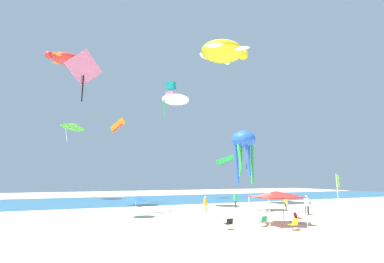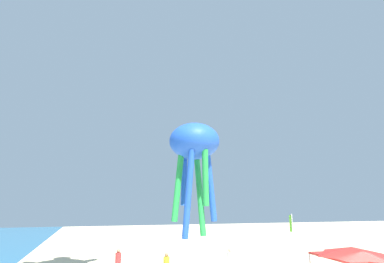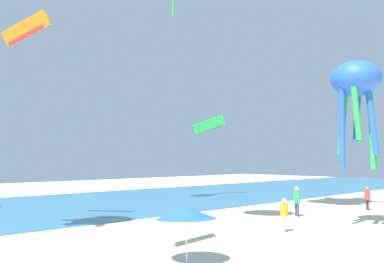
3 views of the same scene
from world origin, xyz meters
name	(u,v)px [view 1 (image 1 of 3)]	position (x,y,z in m)	size (l,w,h in m)	color
ground	(251,226)	(0.00, 0.00, -0.05)	(120.00, 120.00, 0.10)	beige
ocean_strip	(160,199)	(0.00, 27.30, 0.01)	(120.00, 20.04, 0.02)	#28668E
canopy_tent	(276,194)	(1.94, -0.83, 2.36)	(3.51, 2.97, 2.63)	#B7B7BC
beach_umbrella	(136,199)	(-7.62, 7.59, 1.73)	(2.18, 2.19, 1.99)	silver
folding_chair_facing_ocean	(294,223)	(1.74, -2.81, 0.47)	(0.67, 0.59, 0.82)	black
folding_chair_right_of_tent	(229,223)	(-2.47, -0.94, 0.47)	(0.57, 0.65, 0.82)	black
folding_chair_near_cooler	(263,220)	(0.53, -0.87, 0.47)	(0.59, 0.67, 0.82)	black
folding_chair_left_of_tent	(297,217)	(4.31, -0.42, 0.47)	(0.70, 0.77, 0.82)	black
banner_flag	(338,193)	(8.13, -1.30, 2.41)	(0.36, 0.06, 4.02)	silver
person_kite_handler	(285,199)	(11.96, 9.82, 0.96)	(0.40, 0.39, 1.64)	black
person_by_tent	(286,202)	(9.60, 6.95, 0.94)	(0.38, 0.38, 1.61)	#C6B28C
person_watching_sky	(235,199)	(5.53, 11.47, 1.09)	(0.44, 0.44, 1.85)	#33384C
person_beachcomber	(307,203)	(8.71, 2.93, 1.12)	(0.45, 0.50, 1.90)	black
person_far_stroller	(205,203)	(0.15, 8.77, 0.97)	(0.41, 0.39, 1.66)	#C6B28C
kite_parafoil_orange	(118,125)	(-8.26, 20.53, 11.13)	(1.90, 2.84, 1.94)	orange
kite_delta_lime	(73,126)	(-14.57, 29.87, 12.34)	(5.45, 5.44, 3.38)	#66D82D
kite_turtle_red	(66,59)	(-15.30, 16.43, 18.34)	(4.53, 4.02, 1.43)	red
kite_octopus_blue	(244,142)	(3.96, 6.70, 7.60)	(2.61, 2.61, 5.81)	blue
kite_box_teal	(171,90)	(0.76, 24.06, 18.65)	(2.10, 2.13, 3.20)	teal
kite_diamond_pink	(84,69)	(-13.00, 8.80, 14.30)	(3.58, 1.32, 5.37)	pink
kite_parafoil_green	(225,160)	(11.96, 25.47, 6.94)	(3.14, 1.91, 2.07)	green
kite_delta_white	(176,97)	(-2.21, 12.36, 13.67)	(4.74, 4.76, 2.98)	white
kite_turtle_yellow	(223,52)	(4.47, 11.80, 20.79)	(7.26, 6.51, 2.81)	yellow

